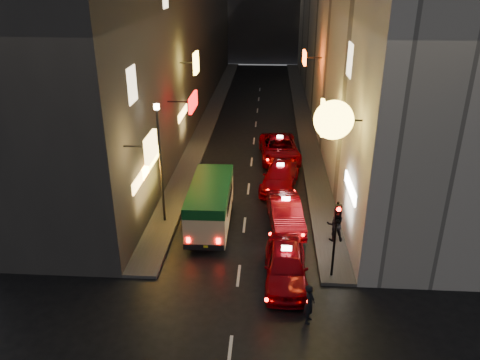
% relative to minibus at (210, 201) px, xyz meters
% --- Properties ---
extents(building_left, '(7.65, 52.00, 18.00)m').
position_rel_minibus_xyz_m(building_left, '(-6.28, 21.30, 7.48)').
color(building_left, '#353230').
rests_on(building_left, ground).
extents(building_right, '(8.01, 52.00, 18.00)m').
position_rel_minibus_xyz_m(building_right, '(9.71, 21.30, 7.49)').
color(building_right, beige).
rests_on(building_right, ground).
extents(sidewalk_left, '(1.50, 52.00, 0.15)m').
position_rel_minibus_xyz_m(sidewalk_left, '(-2.54, 21.31, -1.44)').
color(sidewalk_left, '#484542').
rests_on(sidewalk_left, ground).
extents(sidewalk_right, '(1.50, 52.00, 0.15)m').
position_rel_minibus_xyz_m(sidewalk_right, '(5.96, 21.31, -1.44)').
color(sidewalk_right, '#484542').
rests_on(sidewalk_right, ground).
extents(minibus, '(2.01, 5.59, 2.40)m').
position_rel_minibus_xyz_m(minibus, '(0.00, 0.00, 0.00)').
color(minibus, beige).
rests_on(minibus, ground).
extents(taxi_near, '(2.31, 5.57, 1.94)m').
position_rel_minibus_xyz_m(taxi_near, '(3.72, -4.40, -0.63)').
color(taxi_near, maroon).
rests_on(taxi_near, ground).
extents(taxi_second, '(2.82, 5.60, 1.88)m').
position_rel_minibus_xyz_m(taxi_second, '(3.82, 0.40, -0.66)').
color(taxi_second, maroon).
rests_on(taxi_second, ground).
extents(taxi_third, '(2.96, 5.46, 1.82)m').
position_rel_minibus_xyz_m(taxi_third, '(3.62, 5.20, -0.69)').
color(taxi_third, maroon).
rests_on(taxi_third, ground).
extents(taxi_far, '(2.86, 5.95, 2.01)m').
position_rel_minibus_xyz_m(taxi_far, '(3.64, 10.00, -0.60)').
color(taxi_far, maroon).
rests_on(taxi_far, ground).
extents(pedestrian_crossing, '(0.53, 0.68, 1.82)m').
position_rel_minibus_xyz_m(pedestrian_crossing, '(4.53, -6.93, -0.60)').
color(pedestrian_crossing, black).
rests_on(pedestrian_crossing, ground).
extents(pedestrian_sidewalk, '(0.76, 0.49, 1.95)m').
position_rel_minibus_xyz_m(pedestrian_sidewalk, '(6.16, -1.14, -0.39)').
color(pedestrian_sidewalk, black).
rests_on(pedestrian_sidewalk, sidewalk_right).
extents(traffic_light, '(0.26, 0.43, 3.50)m').
position_rel_minibus_xyz_m(traffic_light, '(5.71, -4.22, 1.17)').
color(traffic_light, black).
rests_on(traffic_light, sidewalk_right).
extents(lamp_post, '(0.28, 0.28, 6.22)m').
position_rel_minibus_xyz_m(lamp_post, '(-2.49, 0.31, 2.21)').
color(lamp_post, black).
rests_on(lamp_post, sidewalk_left).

